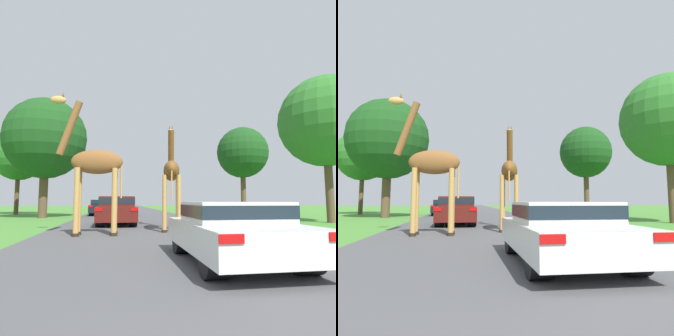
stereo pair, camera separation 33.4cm
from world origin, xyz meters
TOP-DOWN VIEW (x-y plane):
  - road at (0.00, 30.00)m, footprint 8.26×120.00m
  - giraffe_near_road at (0.98, 12.57)m, footprint 1.02×2.83m
  - giraffe_companion at (-2.14, 11.18)m, footprint 2.66×0.80m
  - car_lead_maroon at (1.07, 5.94)m, footprint 1.99×3.95m
  - car_queue_right at (-1.29, 15.95)m, footprint 1.95×4.19m
  - car_queue_left at (-2.61, 26.80)m, footprint 1.91×4.39m
  - tree_left_edge at (10.88, 27.87)m, footprint 5.03×5.03m
  - tree_centre_back at (-10.33, 29.30)m, footprint 4.78×4.78m
  - tree_right_cluster at (10.59, 15.36)m, footprint 5.30×5.30m
  - tree_far_right at (-6.61, 23.10)m, footprint 5.97×5.97m

SIDE VIEW (x-z plane):
  - road at x=0.00m, z-range 0.00..0.00m
  - car_lead_maroon at x=1.07m, z-range 0.05..1.25m
  - car_queue_left at x=-2.61m, z-range 0.05..1.36m
  - car_queue_right at x=-1.29m, z-range 0.04..1.48m
  - giraffe_near_road at x=0.98m, z-range -0.02..4.76m
  - giraffe_companion at x=-2.14m, z-range -0.17..5.03m
  - tree_centre_back at x=-10.33m, z-range 1.53..9.40m
  - tree_far_right at x=-6.61m, z-range 1.39..10.21m
  - tree_right_cluster at x=10.59m, z-range 1.57..10.06m
  - tree_left_edge at x=10.88m, z-range 1.71..10.22m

